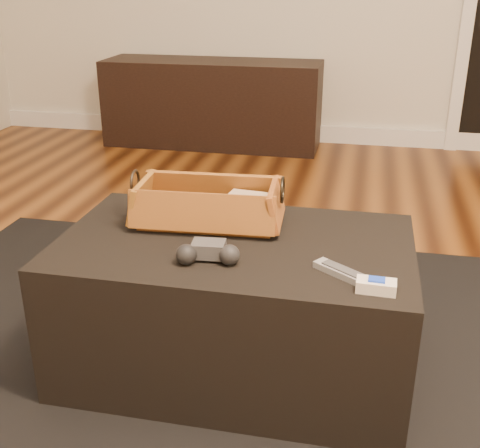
% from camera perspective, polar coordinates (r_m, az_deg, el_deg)
% --- Properties ---
extents(floor, '(5.00, 5.50, 0.01)m').
position_cam_1_polar(floor, '(1.93, 1.62, -13.52)').
color(floor, brown).
rests_on(floor, ground).
extents(baseboard, '(5.00, 0.04, 0.12)m').
position_cam_1_polar(baseboard, '(4.40, 8.22, 8.45)').
color(baseboard, white).
rests_on(baseboard, floor).
extents(media_cabinet, '(1.48, 0.45, 0.58)m').
position_cam_1_polar(media_cabinet, '(4.26, -2.62, 11.35)').
color(media_cabinet, black).
rests_on(media_cabinet, floor).
extents(area_rug, '(2.60, 2.00, 0.01)m').
position_cam_1_polar(area_rug, '(1.88, -0.81, -14.08)').
color(area_rug, black).
rests_on(area_rug, floor).
extents(ottoman, '(1.00, 0.60, 0.42)m').
position_cam_1_polar(ottoman, '(1.80, -0.49, -7.64)').
color(ottoman, black).
rests_on(ottoman, area_rug).
extents(tv_remote, '(0.24, 0.09, 0.02)m').
position_cam_1_polar(tv_remote, '(1.81, -3.84, 0.79)').
color(tv_remote, black).
rests_on(tv_remote, wicker_basket).
extents(cloth_bundle, '(0.13, 0.10, 0.07)m').
position_cam_1_polar(cloth_bundle, '(1.82, 0.79, 1.76)').
color(cloth_bundle, tan).
rests_on(cloth_bundle, wicker_basket).
extents(wicker_basket, '(0.46, 0.26, 0.16)m').
position_cam_1_polar(wicker_basket, '(1.81, -3.06, 1.68)').
color(wicker_basket, brown).
rests_on(wicker_basket, ottoman).
extents(game_controller, '(0.17, 0.11, 0.05)m').
position_cam_1_polar(game_controller, '(1.57, -3.04, -2.71)').
color(game_controller, '#39393C').
rests_on(game_controller, ottoman).
extents(silver_remote, '(0.17, 0.14, 0.02)m').
position_cam_1_polar(silver_remote, '(1.53, 9.94, -4.63)').
color(silver_remote, '#939499').
rests_on(silver_remote, ottoman).
extents(cream_gadget, '(0.10, 0.05, 0.03)m').
position_cam_1_polar(cream_gadget, '(1.47, 12.78, -5.72)').
color(cream_gadget, white).
rests_on(cream_gadget, ottoman).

